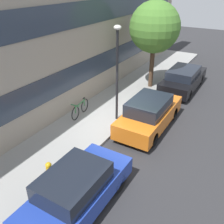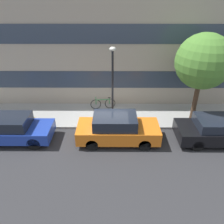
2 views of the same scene
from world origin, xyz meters
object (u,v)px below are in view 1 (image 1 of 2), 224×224
object	(u,v)px
lamp_post	(117,64)
fire_hydrant	(49,171)
parked_car_blue	(77,190)
parked_car_orange	(149,113)
bicycle	(80,108)
street_tree	(155,28)
parked_car_black	(183,79)

from	to	relation	value
lamp_post	fire_hydrant	bearing A→B (deg)	-178.93
fire_hydrant	lamp_post	distance (m)	5.23
fire_hydrant	lamp_post	xyz separation A→B (m)	(4.67, 0.09, 2.35)
parked_car_blue	parked_car_orange	world-z (taller)	parked_car_orange
bicycle	street_tree	bearing A→B (deg)	156.65
parked_car_black	street_tree	xyz separation A→B (m)	(-0.88, 1.77, 2.97)
parked_car_black	lamp_post	size ratio (longest dim) A/B	1.05
parked_car_blue	street_tree	size ratio (longest dim) A/B	0.78
parked_car_blue	bicycle	bearing A→B (deg)	36.18
parked_car_orange	lamp_post	bearing A→B (deg)	99.04
bicycle	lamp_post	distance (m)	2.93
bicycle	parked_car_blue	bearing A→B (deg)	28.50
lamp_post	parked_car_blue	bearing A→B (deg)	-162.94
parked_car_black	parked_car_orange	bearing A→B (deg)	180.00
parked_car_orange	bicycle	world-z (taller)	parked_car_orange
parked_car_blue	parked_car_black	bearing A→B (deg)	0.00
parked_car_blue	street_tree	world-z (taller)	street_tree
bicycle	fire_hydrant	bearing A→B (deg)	16.03
parked_car_blue	lamp_post	world-z (taller)	lamp_post
parked_car_orange	fire_hydrant	distance (m)	5.14
parked_car_blue	lamp_post	xyz separation A→B (m)	(5.05, 1.55, 2.12)
parked_car_orange	lamp_post	world-z (taller)	lamp_post
fire_hydrant	bicycle	bearing A→B (deg)	23.72
parked_car_black	bicycle	distance (m)	6.92
fire_hydrant	parked_car_black	bearing A→B (deg)	-8.19
bicycle	street_tree	size ratio (longest dim) A/B	0.32
parked_car_orange	fire_hydrant	world-z (taller)	parked_car_orange
fire_hydrant	street_tree	xyz separation A→B (m)	(9.29, 0.31, 3.18)
parked_car_blue	parked_car_black	xyz separation A→B (m)	(10.55, 0.00, -0.03)
lamp_post	parked_car_orange	bearing A→B (deg)	-80.96
parked_car_black	street_tree	world-z (taller)	street_tree
parked_car_blue	fire_hydrant	size ratio (longest dim) A/B	5.68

